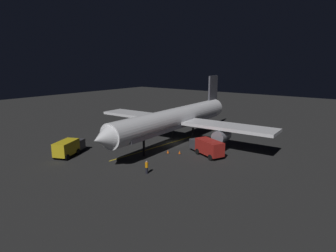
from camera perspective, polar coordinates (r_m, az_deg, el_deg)
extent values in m
cube|color=#242424|center=(51.30, 1.35, -3.55)|extent=(180.00, 180.00, 0.20)
cube|color=gold|center=(48.90, -2.47, -4.23)|extent=(2.03, 19.17, 0.01)
cylinder|color=white|center=(50.24, 1.38, 1.48)|extent=(4.91, 31.31, 3.68)
cube|color=#4C4C56|center=(50.44, 1.38, 0.35)|extent=(4.55, 26.63, 0.66)
cone|color=white|center=(37.82, -12.78, -2.47)|extent=(3.72, 3.09, 3.61)
cone|color=white|center=(65.12, 9.83, 3.81)|extent=(3.49, 4.55, 3.31)
cube|color=#4C4C56|center=(62.24, 8.93, 7.51)|extent=(0.50, 3.61, 5.07)
cube|color=white|center=(47.31, 12.05, -0.16)|extent=(15.46, 5.40, 0.50)
cylinder|color=slate|center=(46.85, 10.53, -1.97)|extent=(2.23, 3.28, 2.10)
cube|color=white|center=(57.21, -5.69, 2.20)|extent=(15.46, 5.40, 0.50)
cylinder|color=slate|center=(56.09, -5.86, 0.54)|extent=(2.23, 3.28, 2.10)
cylinder|color=black|center=(44.30, -4.81, -4.26)|extent=(0.37, 0.37, 2.64)
cylinder|color=black|center=(51.92, 4.96, -1.78)|extent=(0.37, 0.37, 2.64)
cylinder|color=black|center=(54.19, 0.92, -1.13)|extent=(0.37, 0.37, 2.64)
cube|color=gold|center=(46.25, -19.55, -4.06)|extent=(3.58, 4.67, 2.01)
cube|color=#38383D|center=(48.72, -17.60, -3.42)|extent=(2.54, 2.44, 1.50)
cylinder|color=black|center=(47.69, -18.50, -4.75)|extent=(2.48, 1.74, 0.90)
cylinder|color=black|center=(45.38, -20.47, -5.77)|extent=(2.48, 1.74, 0.90)
cube|color=maroon|center=(44.26, 8.23, -4.15)|extent=(5.21, 3.87, 2.06)
cube|color=#38383D|center=(46.90, 5.82, -3.49)|extent=(2.46, 2.56, 1.50)
cylinder|color=black|center=(45.85, 6.94, -4.87)|extent=(1.77, 2.48, 0.90)
cylinder|color=black|center=(43.31, 9.51, -5.99)|extent=(1.77, 2.48, 0.90)
cylinder|color=black|center=(37.55, -4.24, -8.80)|extent=(0.32, 0.32, 0.85)
cylinder|color=orange|center=(37.29, -4.26, -7.73)|extent=(0.40, 0.40, 0.65)
sphere|color=tan|center=(37.14, -4.27, -7.08)|extent=(0.24, 0.24, 0.24)
cone|color=#EA590F|center=(45.35, 2.30, -5.21)|extent=(0.36, 0.36, 0.55)
cube|color=black|center=(45.43, 2.30, -5.53)|extent=(0.50, 0.50, 0.03)
cone|color=#EA590F|center=(45.59, -0.02, -5.11)|extent=(0.36, 0.36, 0.55)
cube|color=black|center=(45.67, -0.02, -5.42)|extent=(0.50, 0.50, 0.03)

